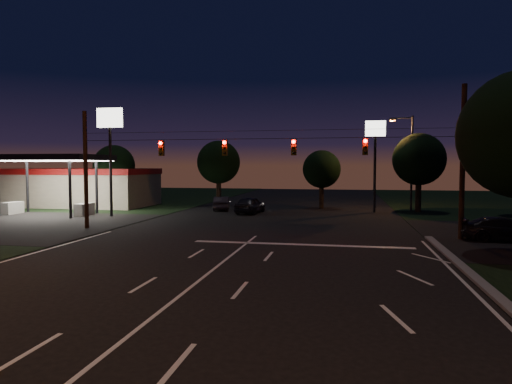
% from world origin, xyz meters
% --- Properties ---
extents(ground, '(140.00, 140.00, 0.00)m').
position_xyz_m(ground, '(0.00, 0.00, 0.00)').
color(ground, black).
rests_on(ground, ground).
extents(stop_bar, '(12.00, 0.50, 0.01)m').
position_xyz_m(stop_bar, '(3.00, 11.50, 0.01)').
color(stop_bar, silver).
rests_on(stop_bar, ground).
extents(utility_pole_right, '(0.30, 0.30, 9.00)m').
position_xyz_m(utility_pole_right, '(12.00, 15.00, 0.00)').
color(utility_pole_right, black).
rests_on(utility_pole_right, ground).
extents(utility_pole_left, '(0.28, 0.28, 8.00)m').
position_xyz_m(utility_pole_left, '(-12.00, 15.00, 0.00)').
color(utility_pole_left, black).
rests_on(utility_pole_left, ground).
extents(signal_span, '(24.00, 0.40, 1.56)m').
position_xyz_m(signal_span, '(-0.00, 14.96, 5.50)').
color(signal_span, black).
rests_on(signal_span, ground).
extents(gas_station, '(14.20, 16.10, 5.25)m').
position_xyz_m(gas_station, '(-21.86, 30.39, 2.38)').
color(gas_station, gray).
rests_on(gas_station, ground).
extents(pole_sign_left_near, '(2.20, 0.30, 9.10)m').
position_xyz_m(pole_sign_left_near, '(-14.00, 22.00, 6.98)').
color(pole_sign_left_near, black).
rests_on(pole_sign_left_near, ground).
extents(pole_sign_right, '(1.80, 0.30, 8.40)m').
position_xyz_m(pole_sign_right, '(8.00, 30.00, 6.24)').
color(pole_sign_right, black).
rests_on(pole_sign_right, ground).
extents(street_light_right_far, '(2.20, 0.35, 9.00)m').
position_xyz_m(street_light_right_far, '(11.24, 32.00, 5.24)').
color(street_light_right_far, black).
rests_on(street_light_right_far, ground).
extents(tree_far_a, '(4.20, 4.20, 6.42)m').
position_xyz_m(tree_far_a, '(-17.98, 30.12, 4.26)').
color(tree_far_a, black).
rests_on(tree_far_a, ground).
extents(tree_far_b, '(4.60, 4.60, 6.98)m').
position_xyz_m(tree_far_b, '(-7.98, 34.13, 4.61)').
color(tree_far_b, black).
rests_on(tree_far_b, ground).
extents(tree_far_c, '(3.80, 3.80, 5.86)m').
position_xyz_m(tree_far_c, '(3.02, 33.10, 3.90)').
color(tree_far_c, black).
rests_on(tree_far_c, ground).
extents(tree_far_d, '(4.80, 4.80, 7.30)m').
position_xyz_m(tree_far_d, '(12.02, 31.13, 4.83)').
color(tree_far_d, black).
rests_on(tree_far_d, ground).
extents(car_oncoming_a, '(2.33, 4.66, 1.52)m').
position_xyz_m(car_oncoming_a, '(-3.09, 26.98, 0.76)').
color(car_oncoming_a, black).
rests_on(car_oncoming_a, ground).
extents(car_oncoming_b, '(2.19, 4.20, 1.32)m').
position_xyz_m(car_oncoming_b, '(-6.42, 29.39, 0.66)').
color(car_oncoming_b, black).
rests_on(car_oncoming_b, ground).
extents(car_cross, '(4.87, 2.24, 1.38)m').
position_xyz_m(car_cross, '(14.29, 14.70, 0.69)').
color(car_cross, black).
rests_on(car_cross, ground).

